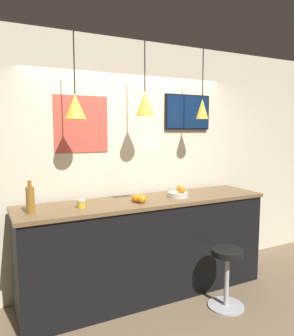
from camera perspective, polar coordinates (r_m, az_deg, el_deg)
The scene contains 14 objects.
ground_plane at distance 3.44m, azimuth 6.39°, elevation -26.06°, with size 14.00×14.00×0.00m, color #756047.
back_wall at distance 3.97m, azimuth -2.93°, elevation 0.78°, with size 8.00×0.06×2.90m.
service_counter at distance 3.78m, azimuth 0.00°, elevation -13.59°, with size 2.81×0.67×1.09m.
bar_stool at distance 3.66m, azimuth 13.75°, elevation -16.74°, with size 0.38×0.38×0.63m.
fruit_bowl at distance 3.76m, azimuth 5.60°, elevation -4.38°, with size 0.23×0.23×0.13m.
orange_pile at distance 3.50m, azimuth -1.35°, elevation -5.31°, with size 0.15×0.19×0.09m.
juice_bottle at distance 3.20m, azimuth -19.66°, elevation -5.17°, with size 0.08×0.08×0.31m.
spread_jar at distance 3.31m, azimuth -11.37°, elevation -6.12°, with size 0.08×0.08×0.08m.
pendant_lamp_left at distance 3.33m, azimuth -12.40°, elevation 10.43°, with size 0.22×0.22×0.84m.
pendant_lamp_middle at distance 3.60m, azimuth -0.38°, elevation 11.15°, with size 0.20×0.20×0.80m.
pendant_lamp_right at distance 4.00m, azimuth 9.59°, elevation 10.18°, with size 0.15×0.15×0.82m.
mounted_tv at distance 4.29m, azimuth 7.07°, elevation 9.62°, with size 0.66×0.04×0.44m.
hanging_menu_board at distance 3.27m, azimuth 0.17°, elevation 4.60°, with size 0.24×0.01×0.17m.
wall_poster at distance 3.71m, azimuth -11.36°, elevation 7.49°, with size 0.60×0.01×0.62m.
Camera 1 is at (-1.61, -2.40, 1.86)m, focal length 35.00 mm.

